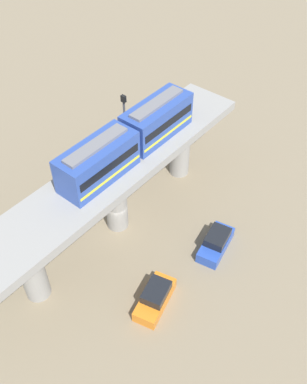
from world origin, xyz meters
name	(u,v)px	position (x,y,z in m)	size (l,w,h in m)	color
ground_plane	(118,224)	(0.00, 0.00, 0.00)	(120.00, 120.00, 0.00)	#84755B
viaduct	(114,182)	(0.00, 0.00, 5.23)	(5.20, 28.00, 6.87)	#999691
train	(129,139)	(0.00, 1.99, 8.40)	(2.64, 13.55, 3.24)	#2D4CA5
parked_car_blue	(216,243)	(8.28, 3.29, 0.74)	(2.55, 4.46, 1.76)	#284CB7
parked_car_orange	(155,297)	(7.63, -4.04, 0.74)	(2.78, 4.51, 1.76)	orange
signal_post	(126,136)	(-3.40, 5.15, 5.25)	(0.44, 0.28, 9.47)	#4C4C51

